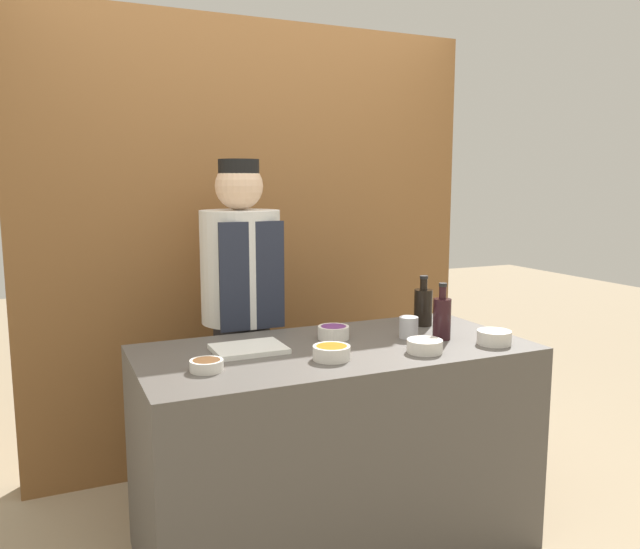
{
  "coord_description": "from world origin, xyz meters",
  "views": [
    {
      "loc": [
        -1.07,
        -2.25,
        1.56
      ],
      "look_at": [
        0.0,
        0.15,
        1.16
      ],
      "focal_mm": 35.0,
      "sensor_mm": 36.0,
      "label": 1
    }
  ],
  "objects_px": {
    "sauce_bowl_yellow": "(494,337)",
    "sauce_bowl_brown": "(207,365)",
    "sauce_bowl_purple": "(333,332)",
    "cutting_board": "(249,349)",
    "cup_steel": "(409,327)",
    "bottle_wine": "(442,317)",
    "sauce_bowl_orange": "(332,352)",
    "sauce_bowl_white": "(425,345)",
    "chef_center": "(242,320)",
    "bottle_soy": "(423,306)"
  },
  "relations": [
    {
      "from": "cup_steel",
      "to": "chef_center",
      "type": "bearing_deg",
      "value": 134.7
    },
    {
      "from": "cutting_board",
      "to": "cup_steel",
      "type": "xyz_separation_m",
      "value": [
        0.7,
        -0.07,
        0.04
      ]
    },
    {
      "from": "bottle_soy",
      "to": "cup_steel",
      "type": "xyz_separation_m",
      "value": [
        -0.19,
        -0.18,
        -0.05
      ]
    },
    {
      "from": "bottle_wine",
      "to": "chef_center",
      "type": "bearing_deg",
      "value": 136.45
    },
    {
      "from": "sauce_bowl_brown",
      "to": "cutting_board",
      "type": "relative_size",
      "value": 0.43
    },
    {
      "from": "cup_steel",
      "to": "bottle_wine",
      "type": "bearing_deg",
      "value": -33.37
    },
    {
      "from": "sauce_bowl_orange",
      "to": "cutting_board",
      "type": "distance_m",
      "value": 0.35
    },
    {
      "from": "cutting_board",
      "to": "sauce_bowl_brown",
      "type": "bearing_deg",
      "value": -138.66
    },
    {
      "from": "sauce_bowl_white",
      "to": "sauce_bowl_orange",
      "type": "bearing_deg",
      "value": 171.17
    },
    {
      "from": "sauce_bowl_purple",
      "to": "chef_center",
      "type": "distance_m",
      "value": 0.54
    },
    {
      "from": "sauce_bowl_white",
      "to": "bottle_wine",
      "type": "xyz_separation_m",
      "value": [
        0.19,
        0.15,
        0.07
      ]
    },
    {
      "from": "sauce_bowl_yellow",
      "to": "cutting_board",
      "type": "bearing_deg",
      "value": 162.25
    },
    {
      "from": "cutting_board",
      "to": "cup_steel",
      "type": "bearing_deg",
      "value": -5.89
    },
    {
      "from": "cutting_board",
      "to": "bottle_soy",
      "type": "relative_size",
      "value": 1.2
    },
    {
      "from": "sauce_bowl_brown",
      "to": "bottle_wine",
      "type": "distance_m",
      "value": 1.04
    },
    {
      "from": "cup_steel",
      "to": "chef_center",
      "type": "height_order",
      "value": "chef_center"
    },
    {
      "from": "bottle_wine",
      "to": "sauce_bowl_purple",
      "type": "bearing_deg",
      "value": 155.35
    },
    {
      "from": "sauce_bowl_purple",
      "to": "cup_steel",
      "type": "relative_size",
      "value": 1.47
    },
    {
      "from": "sauce_bowl_yellow",
      "to": "sauce_bowl_orange",
      "type": "xyz_separation_m",
      "value": [
        -0.72,
        0.07,
        -0.0
      ]
    },
    {
      "from": "bottle_wine",
      "to": "sauce_bowl_brown",
      "type": "bearing_deg",
      "value": -177.72
    },
    {
      "from": "sauce_bowl_orange",
      "to": "sauce_bowl_white",
      "type": "bearing_deg",
      "value": -8.83
    },
    {
      "from": "cutting_board",
      "to": "sauce_bowl_orange",
      "type": "bearing_deg",
      "value": -43.57
    },
    {
      "from": "sauce_bowl_brown",
      "to": "sauce_bowl_yellow",
      "type": "height_order",
      "value": "sauce_bowl_yellow"
    },
    {
      "from": "sauce_bowl_orange",
      "to": "sauce_bowl_white",
      "type": "relative_size",
      "value": 1.01
    },
    {
      "from": "sauce_bowl_white",
      "to": "bottle_soy",
      "type": "distance_m",
      "value": 0.48
    },
    {
      "from": "cup_steel",
      "to": "sauce_bowl_white",
      "type": "bearing_deg",
      "value": -106.52
    },
    {
      "from": "sauce_bowl_white",
      "to": "cutting_board",
      "type": "distance_m",
      "value": 0.7
    },
    {
      "from": "sauce_bowl_yellow",
      "to": "sauce_bowl_purple",
      "type": "bearing_deg",
      "value": 148.28
    },
    {
      "from": "cutting_board",
      "to": "bottle_wine",
      "type": "xyz_separation_m",
      "value": [
        0.82,
        -0.15,
        0.09
      ]
    },
    {
      "from": "sauce_bowl_orange",
      "to": "sauce_bowl_white",
      "type": "distance_m",
      "value": 0.39
    },
    {
      "from": "sauce_bowl_brown",
      "to": "sauce_bowl_purple",
      "type": "bearing_deg",
      "value": 21.0
    },
    {
      "from": "bottle_wine",
      "to": "bottle_soy",
      "type": "relative_size",
      "value": 1.03
    },
    {
      "from": "sauce_bowl_white",
      "to": "bottle_soy",
      "type": "xyz_separation_m",
      "value": [
        0.26,
        0.4,
        0.06
      ]
    },
    {
      "from": "sauce_bowl_orange",
      "to": "bottle_soy",
      "type": "xyz_separation_m",
      "value": [
        0.64,
        0.34,
        0.06
      ]
    },
    {
      "from": "sauce_bowl_white",
      "to": "bottle_wine",
      "type": "relative_size",
      "value": 0.58
    },
    {
      "from": "sauce_bowl_brown",
      "to": "cup_steel",
      "type": "bearing_deg",
      "value": 7.37
    },
    {
      "from": "sauce_bowl_purple",
      "to": "cutting_board",
      "type": "bearing_deg",
      "value": -173.63
    },
    {
      "from": "sauce_bowl_brown",
      "to": "sauce_bowl_white",
      "type": "height_order",
      "value": "sauce_bowl_white"
    },
    {
      "from": "sauce_bowl_purple",
      "to": "sauce_bowl_white",
      "type": "bearing_deg",
      "value": -55.35
    },
    {
      "from": "sauce_bowl_yellow",
      "to": "chef_center",
      "type": "bearing_deg",
      "value": 135.83
    },
    {
      "from": "bottle_wine",
      "to": "cup_steel",
      "type": "height_order",
      "value": "bottle_wine"
    },
    {
      "from": "sauce_bowl_white",
      "to": "sauce_bowl_purple",
      "type": "height_order",
      "value": "sauce_bowl_purple"
    },
    {
      "from": "cutting_board",
      "to": "chef_center",
      "type": "relative_size",
      "value": 0.17
    },
    {
      "from": "bottle_wine",
      "to": "cup_steel",
      "type": "relative_size",
      "value": 2.65
    },
    {
      "from": "sauce_bowl_white",
      "to": "cutting_board",
      "type": "height_order",
      "value": "sauce_bowl_white"
    },
    {
      "from": "bottle_soy",
      "to": "chef_center",
      "type": "xyz_separation_m",
      "value": [
        -0.77,
        0.41,
        -0.08
      ]
    },
    {
      "from": "sauce_bowl_yellow",
      "to": "sauce_bowl_brown",
      "type": "bearing_deg",
      "value": 174.27
    },
    {
      "from": "sauce_bowl_white",
      "to": "cup_steel",
      "type": "relative_size",
      "value": 1.54
    },
    {
      "from": "sauce_bowl_brown",
      "to": "chef_center",
      "type": "bearing_deg",
      "value": 63.87
    },
    {
      "from": "sauce_bowl_orange",
      "to": "cutting_board",
      "type": "xyz_separation_m",
      "value": [
        -0.25,
        0.24,
        -0.02
      ]
    }
  ]
}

